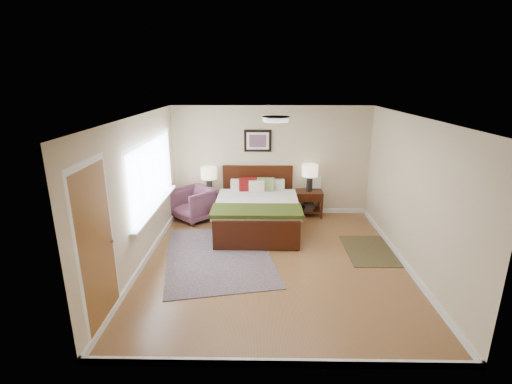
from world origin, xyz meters
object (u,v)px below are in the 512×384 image
nightstand_right (309,201)px  lamp_right (310,173)px  nightstand_left (210,199)px  rug_persian (219,256)px  lamp_left (209,175)px  armchair (194,204)px  bed (257,206)px

nightstand_right → lamp_right: size_ratio=0.99×
nightstand_left → rug_persian: nightstand_left is taller
nightstand_right → lamp_right: 0.67m
nightstand_left → lamp_left: (0.00, 0.02, 0.55)m
lamp_right → armchair: lamp_right is taller
lamp_left → armchair: size_ratio=0.75×
bed → lamp_right: lamp_right is taller
nightstand_right → nightstand_left: bearing=-179.8°
bed → rug_persian: size_ratio=0.81×
armchair → rug_persian: size_ratio=0.31×
bed → lamp_right: 1.52m
bed → rug_persian: bed is taller
lamp_right → nightstand_left: bearing=-179.5°
nightstand_right → lamp_right: bearing=90.0°
armchair → rug_persian: armchair is taller
nightstand_right → armchair: size_ratio=0.75×
lamp_right → rug_persian: (-1.86, -2.08, -1.03)m
lamp_left → bed: bearing=-36.1°
nightstand_right → armchair: 2.61m
armchair → nightstand_left: bearing=82.1°
nightstand_left → lamp_right: lamp_right is taller
bed → nightstand_right: (1.18, 0.79, -0.16)m
nightstand_right → bed: bearing=-146.1°
armchair → rug_persian: 1.99m
lamp_left → lamp_right: (2.28, 0.00, 0.07)m
armchair → rug_persian: bearing=-24.0°
lamp_right → nightstand_right: bearing=-90.0°
rug_persian → lamp_right: bearing=36.8°
bed → nightstand_left: bed is taller
lamp_left → armchair: 0.73m
lamp_left → rug_persian: bearing=-78.4°
nightstand_left → rug_persian: 2.14m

